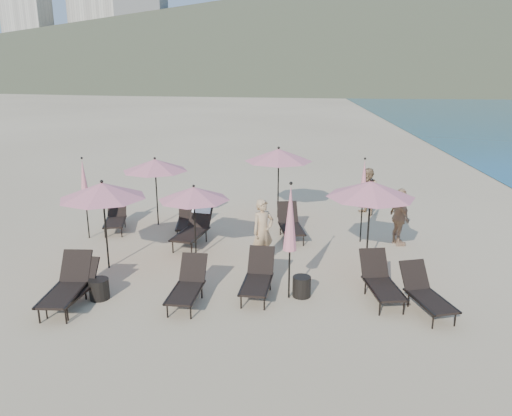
# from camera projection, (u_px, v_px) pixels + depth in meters

# --- Properties ---
(ground) EXTENTS (800.00, 800.00, 0.00)m
(ground) POSITION_uv_depth(u_px,v_px,m) (271.00, 297.00, 11.31)
(ground) COLOR #D6BA8C
(ground) RESTS_ON ground
(volcanic_headland) EXTENTS (690.00, 690.00, 55.00)m
(volcanic_headland) POSITION_uv_depth(u_px,v_px,m) (408.00, 28.00, 290.67)
(volcanic_headland) COLOR brown
(volcanic_headland) RESTS_ON ground
(hotel_skyline) EXTENTS (109.00, 82.00, 55.00)m
(hotel_skyline) POSITION_uv_depth(u_px,v_px,m) (113.00, 30.00, 270.26)
(hotel_skyline) COLOR beige
(hotel_skyline) RESTS_ON ground
(lounger_0) EXTENTS (0.78, 1.59, 0.88)m
(lounger_0) POSITION_uv_depth(u_px,v_px,m) (74.00, 287.00, 10.88)
(lounger_0) COLOR black
(lounger_0) RESTS_ON ground
(lounger_1) EXTENTS (0.71, 1.78, 1.01)m
(lounger_1) POSITION_uv_depth(u_px,v_px,m) (67.00, 285.00, 10.82)
(lounger_1) COLOR black
(lounger_1) RESTS_ON ground
(lounger_2) EXTENTS (0.72, 1.63, 0.91)m
(lounger_2) POSITION_uv_depth(u_px,v_px,m) (188.00, 284.00, 10.95)
(lounger_2) COLOR black
(lounger_2) RESTS_ON ground
(lounger_3) EXTENTS (0.77, 1.67, 0.93)m
(lounger_3) POSITION_uv_depth(u_px,v_px,m) (258.00, 277.00, 11.35)
(lounger_3) COLOR black
(lounger_3) RESTS_ON ground
(lounger_4) EXTENTS (0.86, 1.73, 0.95)m
(lounger_4) POSITION_uv_depth(u_px,v_px,m) (381.00, 280.00, 11.12)
(lounger_4) COLOR black
(lounger_4) RESTS_ON ground
(lounger_5) EXTENTS (1.00, 1.68, 0.90)m
(lounger_5) POSITION_uv_depth(u_px,v_px,m) (426.00, 292.00, 10.58)
(lounger_5) COLOR black
(lounger_5) RESTS_ON ground
(lounger_6) EXTENTS (0.91, 1.67, 0.91)m
(lounger_6) POSITION_uv_depth(u_px,v_px,m) (116.00, 217.00, 15.83)
(lounger_6) COLOR black
(lounger_6) RESTS_ON ground
(lounger_7) EXTENTS (0.79, 1.65, 0.92)m
(lounger_7) POSITION_uv_depth(u_px,v_px,m) (187.00, 219.00, 15.60)
(lounger_7) COLOR black
(lounger_7) RESTS_ON ground
(lounger_8) EXTENTS (1.06, 1.96, 1.16)m
(lounger_8) POSITION_uv_depth(u_px,v_px,m) (195.00, 225.00, 14.65)
(lounger_8) COLOR black
(lounger_8) RESTS_ON ground
(lounger_9) EXTENTS (0.89, 1.75, 0.96)m
(lounger_9) POSITION_uv_depth(u_px,v_px,m) (290.00, 223.00, 15.14)
(lounger_9) COLOR black
(lounger_9) RESTS_ON ground
(umbrella_open_0) EXTENTS (2.18, 2.18, 2.34)m
(umbrella_open_0) POSITION_uv_depth(u_px,v_px,m) (102.00, 191.00, 12.39)
(umbrella_open_0) COLOR black
(umbrella_open_0) RESTS_ON ground
(umbrella_open_1) EXTENTS (1.91, 1.91, 2.06)m
(umbrella_open_1) POSITION_uv_depth(u_px,v_px,m) (194.00, 193.00, 13.13)
(umbrella_open_1) COLOR black
(umbrella_open_1) RESTS_ON ground
(umbrella_open_2) EXTENTS (2.22, 2.22, 2.39)m
(umbrella_open_2) POSITION_uv_depth(u_px,v_px,m) (371.00, 189.00, 12.34)
(umbrella_open_2) COLOR black
(umbrella_open_2) RESTS_ON ground
(umbrella_open_3) EXTENTS (2.10, 2.10, 2.26)m
(umbrella_open_3) POSITION_uv_depth(u_px,v_px,m) (155.00, 165.00, 15.94)
(umbrella_open_3) COLOR black
(umbrella_open_3) RESTS_ON ground
(umbrella_open_4) EXTENTS (2.30, 2.30, 2.47)m
(umbrella_open_4) POSITION_uv_depth(u_px,v_px,m) (279.00, 155.00, 16.67)
(umbrella_open_4) COLOR black
(umbrella_open_4) RESTS_ON ground
(umbrella_closed_0) EXTENTS (0.32, 0.32, 2.69)m
(umbrella_closed_0) POSITION_uv_depth(u_px,v_px,m) (290.00, 219.00, 10.78)
(umbrella_closed_0) COLOR black
(umbrella_closed_0) RESTS_ON ground
(umbrella_closed_1) EXTENTS (0.30, 0.30, 2.55)m
(umbrella_closed_1) POSITION_uv_depth(u_px,v_px,m) (364.00, 184.00, 14.40)
(umbrella_closed_1) COLOR black
(umbrella_closed_1) RESTS_ON ground
(umbrella_closed_2) EXTENTS (0.29, 0.29, 2.50)m
(umbrella_closed_2) POSITION_uv_depth(u_px,v_px,m) (84.00, 182.00, 14.74)
(umbrella_closed_2) COLOR black
(umbrella_closed_2) RESTS_ON ground
(side_table_0) EXTENTS (0.45, 0.45, 0.47)m
(side_table_0) POSITION_uv_depth(u_px,v_px,m) (99.00, 289.00, 11.18)
(side_table_0) COLOR black
(side_table_0) RESTS_ON ground
(side_table_1) EXTENTS (0.42, 0.42, 0.48)m
(side_table_1) POSITION_uv_depth(u_px,v_px,m) (302.00, 287.00, 11.29)
(side_table_1) COLOR black
(side_table_1) RESTS_ON ground
(beachgoer_a) EXTENTS (0.76, 0.71, 1.74)m
(beachgoer_a) POSITION_uv_depth(u_px,v_px,m) (263.00, 231.00, 13.10)
(beachgoer_a) COLOR tan
(beachgoer_a) RESTS_ON ground
(beachgoer_b) EXTENTS (0.94, 1.01, 1.65)m
(beachgoer_b) POSITION_uv_depth(u_px,v_px,m) (368.00, 192.00, 17.40)
(beachgoer_b) COLOR #97734E
(beachgoer_b) RESTS_ON ground
(beachgoer_c) EXTENTS (0.66, 1.07, 1.70)m
(beachgoer_c) POSITION_uv_depth(u_px,v_px,m) (400.00, 217.00, 14.41)
(beachgoer_c) COLOR tan
(beachgoer_c) RESTS_ON ground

